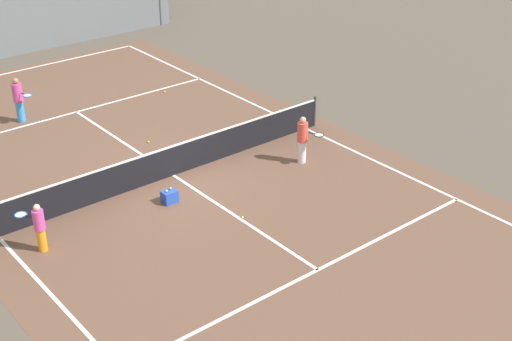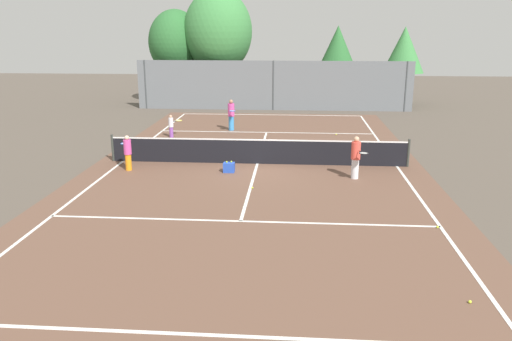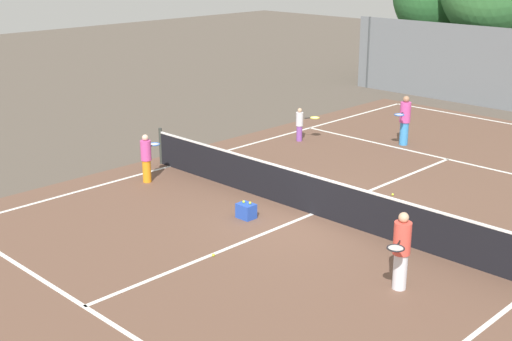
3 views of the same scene
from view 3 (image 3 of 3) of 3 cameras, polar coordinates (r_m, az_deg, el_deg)
The scene contains 12 objects.
ground_plane at distance 17.00m, azimuth 4.66°, elevation -3.58°, with size 80.00×80.00×0.00m, color brown.
court_surface at distance 17.00m, azimuth 4.66°, elevation -3.58°, with size 13.00×25.00×0.01m.
tennis_net at distance 16.82m, azimuth 4.70°, elevation -1.97°, with size 11.90×0.10×1.10m.
player_0 at distance 23.14m, azimuth 12.08°, elevation 4.08°, with size 0.51×0.93×1.63m.
player_1 at distance 13.35m, azimuth 11.81°, elevation -6.40°, with size 0.58×0.91×1.55m.
player_2 at distance 19.27m, azimuth -8.96°, elevation 1.07°, with size 0.62×0.85×1.35m.
player_3 at distance 23.20m, azimuth 3.67°, elevation 3.84°, with size 0.65×0.77×1.12m.
ball_crate at distance 16.65m, azimuth -0.81°, elevation -3.32°, with size 0.42×0.33×0.43m.
tennis_ball_0 at distance 16.69m, azimuth 16.44°, elevation -4.59°, with size 0.07×0.07×0.07m, color #CCE533.
tennis_ball_2 at distance 16.66m, azimuth 8.88°, elevation -4.08°, with size 0.07×0.07×0.07m, color #CCE533.
tennis_ball_5 at distance 14.73m, azimuth -3.52°, elevation -6.93°, with size 0.07×0.07×0.07m, color #CCE533.
tennis_ball_6 at distance 18.51m, azimuth 11.13°, elevation -1.94°, with size 0.07×0.07×0.07m, color #CCE533.
Camera 3 is at (10.06, -12.22, 6.21)m, focal length 48.84 mm.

